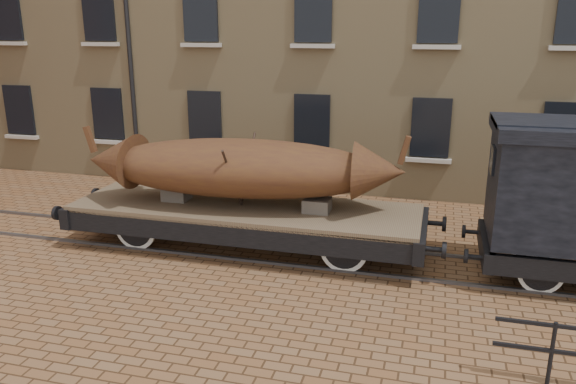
# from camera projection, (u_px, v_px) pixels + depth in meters

# --- Properties ---
(ground) EXTENTS (90.00, 90.00, 0.00)m
(ground) POSITION_uv_depth(u_px,v_px,m) (372.00, 261.00, 12.40)
(ground) COLOR brown
(rail_track) EXTENTS (30.00, 1.52, 0.06)m
(rail_track) POSITION_uv_depth(u_px,v_px,m) (372.00, 260.00, 12.39)
(rail_track) COLOR #59595E
(rail_track) RESTS_ON ground
(flatcar_wagon) EXTENTS (8.96, 2.43, 1.35)m
(flatcar_wagon) POSITION_uv_depth(u_px,v_px,m) (245.00, 214.00, 12.89)
(flatcar_wagon) COLOR brown
(flatcar_wagon) RESTS_ON ground
(iron_boat) EXTENTS (7.41, 2.62, 1.74)m
(iron_boat) POSITION_uv_depth(u_px,v_px,m) (241.00, 168.00, 12.60)
(iron_boat) COLOR #533218
(iron_boat) RESTS_ON flatcar_wagon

